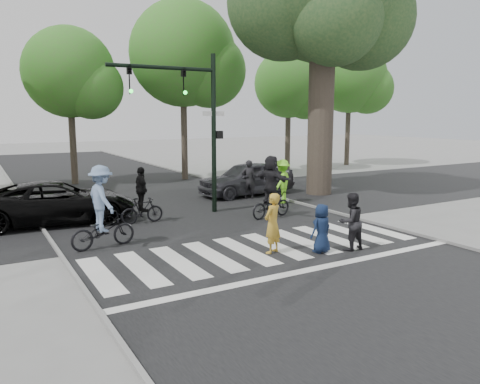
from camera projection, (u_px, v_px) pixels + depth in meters
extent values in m
plane|color=gray|center=(280.00, 257.00, 12.43)|extent=(120.00, 120.00, 0.00)
cube|color=black|center=(200.00, 221.00, 16.69)|extent=(10.00, 70.00, 0.01)
cube|color=black|center=(169.00, 207.00, 19.25)|extent=(70.00, 10.00, 0.01)
cube|color=gray|center=(49.00, 238.00, 14.18)|extent=(0.10, 70.00, 0.10)
cube|color=gray|center=(311.00, 206.00, 19.19)|extent=(0.10, 70.00, 0.10)
cube|color=silver|center=(100.00, 275.00, 11.05)|extent=(0.55, 3.00, 0.01)
cube|color=silver|center=(141.00, 268.00, 11.54)|extent=(0.55, 3.00, 0.01)
cube|color=silver|center=(178.00, 262.00, 12.04)|extent=(0.55, 3.00, 0.01)
cube|color=silver|center=(213.00, 256.00, 12.54)|extent=(0.55, 3.00, 0.01)
cube|color=silver|center=(245.00, 251.00, 13.03)|extent=(0.55, 3.00, 0.01)
cube|color=silver|center=(275.00, 246.00, 13.53)|extent=(0.55, 3.00, 0.01)
cube|color=silver|center=(302.00, 241.00, 14.02)|extent=(0.55, 3.00, 0.01)
cube|color=silver|center=(328.00, 237.00, 14.52)|extent=(0.55, 3.00, 0.01)
cube|color=silver|center=(352.00, 233.00, 15.01)|extent=(0.55, 3.00, 0.01)
cube|color=silver|center=(374.00, 229.00, 15.51)|extent=(0.55, 3.00, 0.01)
cube|color=silver|center=(309.00, 270.00, 11.40)|extent=(10.00, 0.30, 0.01)
cylinder|color=black|center=(214.00, 135.00, 17.83)|extent=(0.18, 0.18, 6.00)
cylinder|color=black|center=(162.00, 67.00, 16.45)|extent=(4.00, 0.14, 0.14)
imported|color=black|center=(184.00, 81.00, 16.92)|extent=(0.16, 0.20, 1.00)
sphere|color=#19E533|center=(185.00, 93.00, 16.88)|extent=(0.14, 0.14, 0.14)
imported|color=black|center=(130.00, 79.00, 15.92)|extent=(0.16, 0.20, 1.00)
sphere|color=#19E533|center=(131.00, 91.00, 15.89)|extent=(0.14, 0.14, 0.14)
cube|color=black|center=(219.00, 135.00, 17.93)|extent=(0.28, 0.18, 0.30)
cube|color=#FF660C|center=(221.00, 135.00, 17.99)|extent=(0.02, 0.14, 0.20)
cube|color=white|center=(214.00, 114.00, 17.70)|extent=(0.90, 0.04, 0.18)
cylinder|color=brown|center=(321.00, 120.00, 21.98)|extent=(1.20, 1.20, 7.00)
cylinder|color=brown|center=(330.00, 54.00, 21.47)|extent=(1.29, 1.74, 2.93)
sphere|color=#1E4521|center=(362.00, 18.00, 21.59)|extent=(4.80, 4.80, 4.80)
sphere|color=#1E4521|center=(284.00, 3.00, 21.23)|extent=(5.20, 5.20, 5.20)
sphere|color=#1E4521|center=(336.00, 18.00, 19.84)|extent=(4.00, 4.00, 4.00)
cylinder|color=brown|center=(72.00, 133.00, 25.32)|extent=(0.36, 0.36, 5.60)
sphere|color=#4B7734|center=(69.00, 72.00, 24.80)|extent=(4.80, 4.80, 4.80)
sphere|color=#4B7734|center=(91.00, 87.00, 24.79)|extent=(3.36, 3.36, 3.36)
cylinder|color=brown|center=(184.00, 122.00, 27.09)|extent=(0.36, 0.36, 6.72)
sphere|color=#4B7734|center=(183.00, 53.00, 26.47)|extent=(6.00, 6.00, 6.00)
sphere|color=#4B7734|center=(209.00, 71.00, 26.45)|extent=(4.20, 4.20, 4.20)
cylinder|color=brown|center=(288.00, 130.00, 31.84)|extent=(0.36, 0.36, 5.46)
sphere|color=#4B7734|center=(289.00, 83.00, 31.33)|extent=(4.60, 4.60, 4.60)
sphere|color=#4B7734|center=(306.00, 95.00, 31.33)|extent=(3.22, 3.22, 3.22)
cylinder|color=brown|center=(348.00, 124.00, 35.27)|extent=(0.36, 0.36, 6.16)
sphere|color=#4B7734|center=(350.00, 76.00, 34.70)|extent=(5.40, 5.40, 5.40)
sphere|color=#4B7734|center=(368.00, 88.00, 34.69)|extent=(3.78, 3.78, 3.78)
imported|color=gold|center=(272.00, 223.00, 12.71)|extent=(0.72, 0.61, 1.67)
imported|color=#12203F|center=(322.00, 228.00, 12.77)|extent=(0.71, 0.51, 1.36)
imported|color=black|center=(351.00, 222.00, 12.99)|extent=(0.79, 0.62, 1.63)
imported|color=black|center=(103.00, 231.00, 13.28)|extent=(1.94, 0.93, 0.98)
imported|color=#708BB2|center=(102.00, 198.00, 13.12)|extent=(0.88, 1.31, 1.88)
imported|color=black|center=(142.00, 210.00, 16.30)|extent=(1.53, 0.48, 0.91)
imported|color=black|center=(141.00, 190.00, 16.18)|extent=(0.41, 0.93, 1.57)
imported|color=black|center=(271.00, 205.00, 17.21)|extent=(1.90, 0.95, 0.95)
imported|color=black|center=(271.00, 180.00, 17.06)|extent=(0.83, 1.76, 1.83)
imported|color=black|center=(57.00, 202.00, 16.27)|extent=(5.59, 3.05, 1.49)
imported|color=#39383E|center=(247.00, 178.00, 22.03)|extent=(4.77, 2.14, 1.59)
imported|color=#88FF2C|center=(282.00, 181.00, 20.01)|extent=(1.40, 1.26, 1.88)
imported|color=black|center=(249.00, 179.00, 21.11)|extent=(0.76, 0.65, 1.76)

